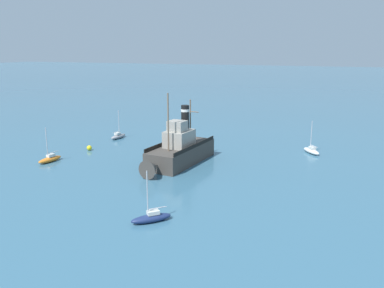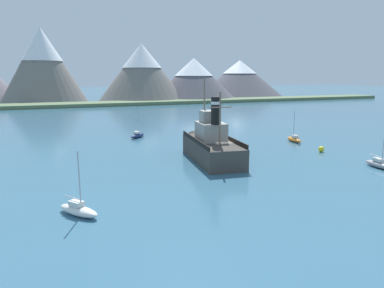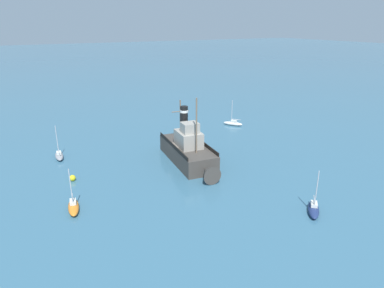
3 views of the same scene
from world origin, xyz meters
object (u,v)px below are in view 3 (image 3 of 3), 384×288
Objects in this scene: sailboat_white at (233,123)px; sailboat_orange at (73,206)px; sailboat_navy at (314,209)px; sailboat_grey at (59,155)px; mooring_buoy at (72,178)px; old_tugboat at (189,150)px.

sailboat_white and sailboat_orange have the same top height.
sailboat_orange is at bearing -30.24° from sailboat_navy.
sailboat_grey is 32.32m from sailboat_white.
sailboat_grey is 1.00× the size of sailboat_white.
sailboat_navy is 25.43m from sailboat_orange.
sailboat_grey is 8.87m from mooring_buoy.
sailboat_navy is (-4.93, 18.33, -1.40)m from old_tugboat.
sailboat_grey is at bearing -88.80° from mooring_buoy.
old_tugboat is 17.96m from sailboat_orange.
sailboat_white is at bearing -110.58° from sailboat_navy.
sailboat_navy is 6.30× the size of mooring_buoy.
sailboat_orange is (1.13, 16.26, 0.00)m from sailboat_grey.
sailboat_orange is at bearing 17.96° from old_tugboat.
sailboat_navy is at bearing 105.06° from old_tugboat.
old_tugboat is at bearing 36.57° from sailboat_white.
sailboat_grey is 1.00× the size of sailboat_navy.
sailboat_grey and sailboat_white have the same top height.
sailboat_grey is 16.30m from sailboat_orange.
sailboat_grey is 1.00× the size of sailboat_orange.
sailboat_grey reaches higher than mooring_buoy.
sailboat_orange is (17.04, 5.52, -1.40)m from old_tugboat.
sailboat_orange is at bearing 86.02° from sailboat_grey.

